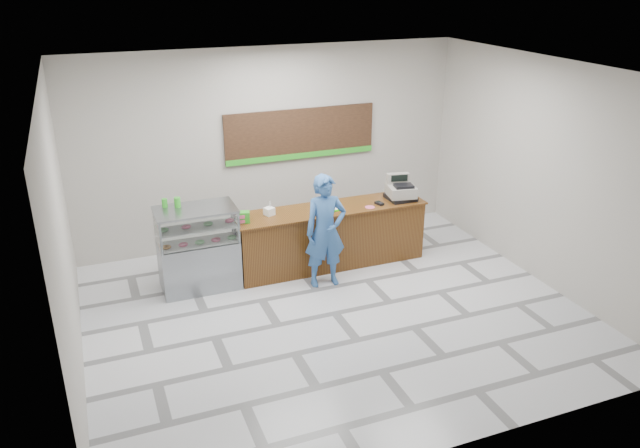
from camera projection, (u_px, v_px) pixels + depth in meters
name	position (u px, v px, depth m)	size (l,w,h in m)	color
floor	(335.00, 313.00, 9.16)	(7.00, 7.00, 0.00)	silver
back_wall	(271.00, 147.00, 11.07)	(7.00, 7.00, 0.00)	#B3AEA4
ceiling	(338.00, 71.00, 7.82)	(7.00, 7.00, 0.00)	silver
sales_counter	(330.00, 236.00, 10.49)	(3.26, 0.76, 1.03)	brown
display_case	(198.00, 248.00, 9.67)	(1.22, 0.72, 1.33)	gray
menu_board	(301.00, 135.00, 11.15)	(2.80, 0.06, 0.90)	black
cash_register	(401.00, 190.00, 10.62)	(0.52, 0.54, 0.42)	black
card_terminal	(379.00, 203.00, 10.43)	(0.08, 0.16, 0.04)	black
serving_tray	(331.00, 209.00, 10.21)	(0.35, 0.26, 0.02)	#26C505
napkin_box	(269.00, 211.00, 9.98)	(0.14, 0.14, 0.12)	white
straw_cup	(270.00, 211.00, 10.01)	(0.08, 0.08, 0.12)	silver
promo_box	(243.00, 217.00, 9.68)	(0.20, 0.13, 0.18)	green
donut_decal	(370.00, 207.00, 10.31)	(0.16, 0.16, 0.00)	#E75781
green_cup_left	(165.00, 203.00, 9.46)	(0.08, 0.08, 0.13)	green
green_cup_right	(177.00, 202.00, 9.46)	(0.10, 0.10, 0.15)	green
customer	(325.00, 231.00, 9.69)	(0.66, 0.44, 1.82)	#3261A2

